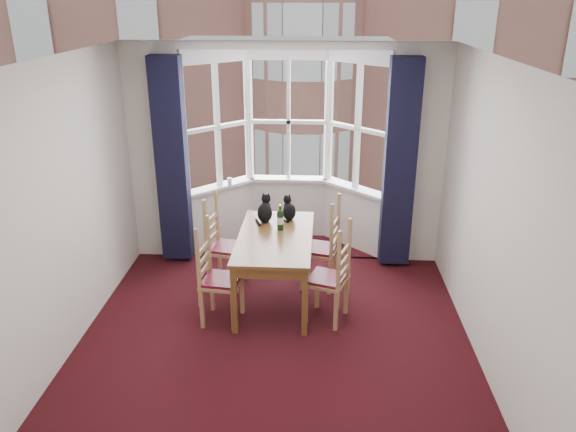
# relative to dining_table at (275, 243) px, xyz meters

# --- Properties ---
(floor) EXTENTS (4.50, 4.50, 0.00)m
(floor) POSITION_rel_dining_table_xyz_m (0.05, -1.07, -0.71)
(floor) COLOR black
(floor) RESTS_ON ground
(ceiling) EXTENTS (4.50, 4.50, 0.00)m
(ceiling) POSITION_rel_dining_table_xyz_m (0.05, -1.07, 2.09)
(ceiling) COLOR white
(ceiling) RESTS_ON floor
(wall_left) EXTENTS (0.00, 4.50, 4.50)m
(wall_left) POSITION_rel_dining_table_xyz_m (-1.95, -1.07, 0.69)
(wall_left) COLOR silver
(wall_left) RESTS_ON floor
(wall_right) EXTENTS (0.00, 4.50, 4.50)m
(wall_right) POSITION_rel_dining_table_xyz_m (2.05, -1.07, 0.69)
(wall_right) COLOR silver
(wall_right) RESTS_ON floor
(wall_near) EXTENTS (4.00, 0.00, 4.00)m
(wall_near) POSITION_rel_dining_table_xyz_m (0.05, -3.32, 0.69)
(wall_near) COLOR silver
(wall_near) RESTS_ON floor
(wall_back_pier_left) EXTENTS (0.70, 0.12, 2.80)m
(wall_back_pier_left) POSITION_rel_dining_table_xyz_m (-1.60, 1.18, 0.69)
(wall_back_pier_left) COLOR silver
(wall_back_pier_left) RESTS_ON floor
(wall_back_pier_right) EXTENTS (0.70, 0.12, 2.80)m
(wall_back_pier_right) POSITION_rel_dining_table_xyz_m (1.70, 1.18, 0.69)
(wall_back_pier_right) COLOR silver
(wall_back_pier_right) RESTS_ON floor
(bay_window) EXTENTS (2.76, 0.94, 2.80)m
(bay_window) POSITION_rel_dining_table_xyz_m (0.05, 1.68, 0.69)
(bay_window) COLOR white
(bay_window) RESTS_ON floor
(curtain_left) EXTENTS (0.38, 0.22, 2.60)m
(curtain_left) POSITION_rel_dining_table_xyz_m (-1.37, 1.00, 0.64)
(curtain_left) COLOR black
(curtain_left) RESTS_ON floor
(curtain_right) EXTENTS (0.38, 0.22, 2.60)m
(curtain_right) POSITION_rel_dining_table_xyz_m (1.47, 1.00, 0.64)
(curtain_right) COLOR black
(curtain_right) RESTS_ON floor
(dining_table) EXTENTS (0.85, 1.55, 0.80)m
(dining_table) POSITION_rel_dining_table_xyz_m (0.00, 0.00, 0.00)
(dining_table) COLOR brown
(dining_table) RESTS_ON floor
(chair_left_near) EXTENTS (0.45, 0.47, 0.92)m
(chair_left_near) POSITION_rel_dining_table_xyz_m (-0.63, -0.48, -0.24)
(chair_left_near) COLOR tan
(chair_left_near) RESTS_ON floor
(chair_left_far) EXTENTS (0.47, 0.49, 0.92)m
(chair_left_far) POSITION_rel_dining_table_xyz_m (-0.70, 0.35, -0.24)
(chair_left_far) COLOR tan
(chair_left_far) RESTS_ON floor
(chair_right_near) EXTENTS (0.52, 0.53, 0.92)m
(chair_right_near) POSITION_rel_dining_table_xyz_m (0.67, -0.42, -0.24)
(chair_right_near) COLOR tan
(chair_right_near) RESTS_ON floor
(chair_right_far) EXTENTS (0.49, 0.50, 0.92)m
(chair_right_far) POSITION_rel_dining_table_xyz_m (0.59, 0.34, -0.24)
(chair_right_far) COLOR tan
(chair_right_far) RESTS_ON floor
(cat_left) EXTENTS (0.20, 0.27, 0.34)m
(cat_left) POSITION_rel_dining_table_xyz_m (-0.15, 0.43, 0.22)
(cat_left) COLOR black
(cat_left) RESTS_ON dining_table
(cat_right) EXTENTS (0.22, 0.26, 0.31)m
(cat_right) POSITION_rel_dining_table_xyz_m (0.13, 0.51, 0.21)
(cat_right) COLOR black
(cat_right) RESTS_ON dining_table
(wine_bottle) EXTENTS (0.08, 0.08, 0.30)m
(wine_bottle) POSITION_rel_dining_table_xyz_m (0.05, 0.19, 0.22)
(wine_bottle) COLOR black
(wine_bottle) RESTS_ON dining_table
(candle_tall) EXTENTS (0.06, 0.06, 0.11)m
(candle_tall) POSITION_rel_dining_table_xyz_m (-0.73, 1.53, 0.22)
(candle_tall) COLOR white
(candle_tall) RESTS_ON bay_window
(street) EXTENTS (80.00, 80.00, 0.00)m
(street) POSITION_rel_dining_table_xyz_m (0.05, 31.18, -6.71)
(street) COLOR #333335
(street) RESTS_ON ground
(tenement_building) EXTENTS (18.40, 7.80, 15.20)m
(tenement_building) POSITION_rel_dining_table_xyz_m (0.05, 12.94, 0.89)
(tenement_building) COLOR #AB6B58
(tenement_building) RESTS_ON street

